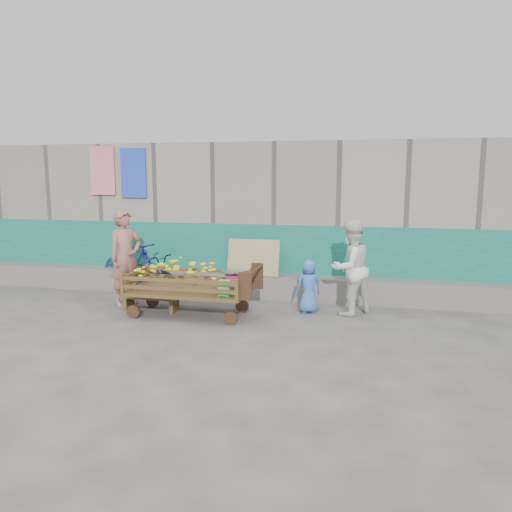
% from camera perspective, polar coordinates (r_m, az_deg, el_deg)
% --- Properties ---
extents(ground, '(80.00, 80.00, 0.00)m').
position_cam_1_polar(ground, '(7.72, -6.35, -8.58)').
color(ground, '#4E4B47').
rests_on(ground, ground).
extents(building_wall, '(12.00, 3.50, 3.00)m').
position_cam_1_polar(building_wall, '(11.29, 0.35, 4.69)').
color(building_wall, gray).
rests_on(building_wall, ground).
extents(banana_cart, '(2.20, 1.01, 0.94)m').
position_cam_1_polar(banana_cart, '(8.49, -7.98, -2.56)').
color(banana_cart, brown).
rests_on(banana_cart, ground).
extents(bench, '(1.08, 0.32, 0.27)m').
position_cam_1_polar(bench, '(8.97, -11.90, -4.89)').
color(bench, brown).
rests_on(bench, ground).
extents(vendor_man, '(0.70, 0.76, 1.75)m').
position_cam_1_polar(vendor_man, '(9.35, -14.66, -0.18)').
color(vendor_man, '#9A6051').
rests_on(vendor_man, ground).
extents(woman, '(0.99, 0.99, 1.62)m').
position_cam_1_polar(woman, '(8.59, 10.72, -1.31)').
color(woman, white).
rests_on(woman, ground).
extents(child, '(0.54, 0.47, 0.93)m').
position_cam_1_polar(child, '(8.66, 6.03, -3.45)').
color(child, '#3D69BD').
rests_on(child, ground).
extents(bicycle_dark, '(1.66, 1.02, 0.82)m').
position_cam_1_polar(bicycle_dark, '(10.15, -12.42, -2.04)').
color(bicycle_dark, black).
rests_on(bicycle_dark, ground).
extents(bicycle_blue, '(1.87, 1.20, 1.09)m').
position_cam_1_polar(bicycle_blue, '(10.24, -13.96, -1.25)').
color(bicycle_blue, navy).
rests_on(bicycle_blue, ground).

